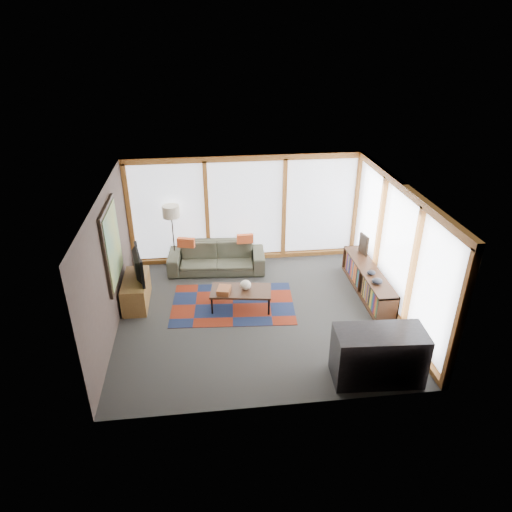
{
  "coord_description": "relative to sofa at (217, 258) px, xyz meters",
  "views": [
    {
      "loc": [
        -0.96,
        -7.59,
        5.23
      ],
      "look_at": [
        0.0,
        0.4,
        1.1
      ],
      "focal_mm": 32.0,
      "sensor_mm": 36.0,
      "label": 1
    }
  ],
  "objects": [
    {
      "name": "ground",
      "position": [
        0.75,
        -1.93,
        -0.33
      ],
      "size": [
        5.5,
        5.5,
        0.0
      ],
      "primitive_type": "plane",
      "color": "#282826",
      "rests_on": "ground"
    },
    {
      "name": "bowl_b",
      "position": [
        3.14,
        -1.65,
        0.3
      ],
      "size": [
        0.2,
        0.2,
        0.09
      ],
      "primitive_type": "ellipsoid",
      "rotation": [
        0.0,
        0.0,
        -0.16
      ],
      "color": "black",
      "rests_on": "bookshelf"
    },
    {
      "name": "bookshelf",
      "position": [
        3.18,
        -1.43,
        -0.03
      ],
      "size": [
        0.42,
        2.32,
        0.58
      ],
      "primitive_type": null,
      "color": "#311B14",
      "rests_on": "ground"
    },
    {
      "name": "rug",
      "position": [
        0.26,
        -1.53,
        -0.32
      ],
      "size": [
        2.62,
        1.8,
        0.01
      ],
      "primitive_type": "cube",
      "rotation": [
        0.0,
        0.0,
        -0.07
      ],
      "color": "maroon",
      "rests_on": "ground"
    },
    {
      "name": "pillow_right",
      "position": [
        0.68,
        0.04,
        0.43
      ],
      "size": [
        0.39,
        0.13,
        0.21
      ],
      "primitive_type": "cube",
      "rotation": [
        0.0,
        0.0,
        0.03
      ],
      "color": "#D15326",
      "rests_on": "sofa"
    },
    {
      "name": "sofa",
      "position": [
        0.0,
        0.0,
        0.0
      ],
      "size": [
        2.29,
        1.03,
        0.65
      ],
      "primitive_type": "imported",
      "rotation": [
        0.0,
        0.0,
        -0.07
      ],
      "color": "#353629",
      "rests_on": "ground"
    },
    {
      "name": "vase",
      "position": [
        0.52,
        -1.62,
        0.18
      ],
      "size": [
        0.23,
        0.23,
        0.2
      ],
      "primitive_type": "ellipsoid",
      "rotation": [
        0.0,
        0.0,
        0.03
      ],
      "color": "beige",
      "rests_on": "coffee_table"
    },
    {
      "name": "book_stack",
      "position": [
        0.08,
        -1.7,
        0.13
      ],
      "size": [
        0.32,
        0.36,
        0.1
      ],
      "primitive_type": "cube",
      "rotation": [
        0.0,
        0.0,
        -0.25
      ],
      "color": "brown",
      "rests_on": "coffee_table"
    },
    {
      "name": "shelf_picture",
      "position": [
        3.28,
        -0.68,
        0.48
      ],
      "size": [
        0.11,
        0.35,
        0.45
      ],
      "primitive_type": "cube",
      "rotation": [
        0.0,
        0.0,
        0.19
      ],
      "color": "black",
      "rests_on": "bookshelf"
    },
    {
      "name": "bar_counter",
      "position": [
        2.44,
        -4.01,
        0.13
      ],
      "size": [
        1.48,
        0.76,
        0.91
      ],
      "primitive_type": "cube",
      "rotation": [
        0.0,
        0.0,
        -0.06
      ],
      "color": "black",
      "rests_on": "ground"
    },
    {
      "name": "coffee_table",
      "position": [
        0.43,
        -1.66,
        -0.12
      ],
      "size": [
        1.29,
        0.78,
        0.4
      ],
      "primitive_type": null,
      "rotation": [
        0.0,
        0.0,
        -0.15
      ],
      "color": "#311B14",
      "rests_on": "ground"
    },
    {
      "name": "television",
      "position": [
        -1.69,
        -1.19,
        0.54
      ],
      "size": [
        0.36,
        1.03,
        0.59
      ],
      "primitive_type": "imported",
      "rotation": [
        0.0,
        0.0,
        1.79
      ],
      "color": "black",
      "rests_on": "tv_console"
    },
    {
      "name": "room_envelope",
      "position": [
        1.24,
        -1.37,
        1.22
      ],
      "size": [
        5.52,
        5.02,
        2.62
      ],
      "color": "#40332E",
      "rests_on": "ground"
    },
    {
      "name": "bowl_a",
      "position": [
        3.13,
        -2.01,
        0.31
      ],
      "size": [
        0.23,
        0.23,
        0.11
      ],
      "primitive_type": "ellipsoid",
      "rotation": [
        0.0,
        0.0,
        0.09
      ],
      "color": "black",
      "rests_on": "bookshelf"
    },
    {
      "name": "tv_console",
      "position": [
        -1.71,
        -1.24,
        -0.04
      ],
      "size": [
        0.48,
        1.15,
        0.57
      ],
      "primitive_type": "cube",
      "color": "brown",
      "rests_on": "ground"
    },
    {
      "name": "pillow_left",
      "position": [
        -0.68,
        -0.02,
        0.43
      ],
      "size": [
        0.41,
        0.21,
        0.22
      ],
      "primitive_type": "cube",
      "rotation": [
        0.0,
        0.0,
        -0.25
      ],
      "color": "#D15326",
      "rests_on": "sofa"
    },
    {
      "name": "floor_lamp",
      "position": [
        -0.97,
        0.24,
        0.46
      ],
      "size": [
        0.4,
        0.4,
        1.57
      ],
      "primitive_type": null,
      "color": "black",
      "rests_on": "ground"
    }
  ]
}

